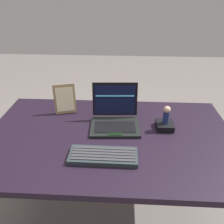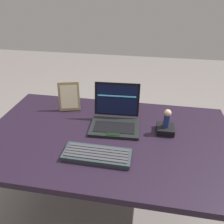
# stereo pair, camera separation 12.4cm
# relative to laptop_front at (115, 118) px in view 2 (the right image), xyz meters

# --- Properties ---
(ground_plane) EXTENTS (8.00, 8.00, 0.00)m
(ground_plane) POSITION_rel_laptop_front_xyz_m (-0.03, -0.11, -0.79)
(ground_plane) COLOR slate
(desk) EXTENTS (1.42, 0.82, 0.74)m
(desk) POSITION_rel_laptop_front_xyz_m (-0.03, -0.11, -0.13)
(desk) COLOR black
(desk) RESTS_ON ground
(laptop_front) EXTENTS (0.30, 0.27, 0.23)m
(laptop_front) POSITION_rel_laptop_front_xyz_m (0.00, 0.00, 0.00)
(laptop_front) COLOR black
(laptop_front) RESTS_ON desk
(external_keyboard) EXTENTS (0.34, 0.13, 0.03)m
(external_keyboard) POSITION_rel_laptop_front_xyz_m (-0.05, -0.29, -0.03)
(external_keyboard) COLOR #283235
(external_keyboard) RESTS_ON desk
(photo_frame) EXTENTS (0.15, 0.09, 0.19)m
(photo_frame) POSITION_rel_laptop_front_xyz_m (-0.33, 0.13, 0.05)
(photo_frame) COLOR olive
(photo_frame) RESTS_ON desk
(figurine_stand) EXTENTS (0.10, 0.10, 0.04)m
(figurine_stand) POSITION_rel_laptop_front_xyz_m (0.30, -0.02, -0.03)
(figurine_stand) COLOR black
(figurine_stand) RESTS_ON desk
(figurine) EXTENTS (0.04, 0.04, 0.11)m
(figurine) POSITION_rel_laptop_front_xyz_m (0.30, -0.02, 0.05)
(figurine) COLOR navy
(figurine) RESTS_ON figurine_stand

